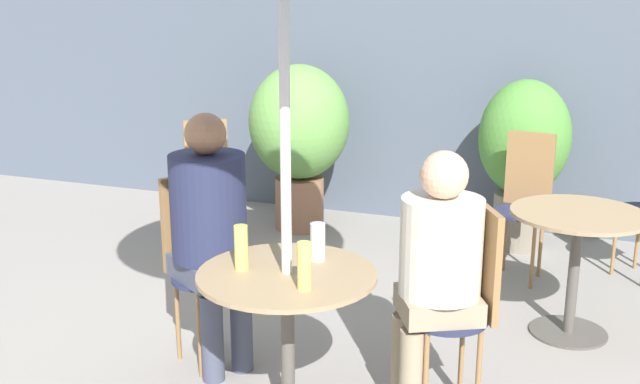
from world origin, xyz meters
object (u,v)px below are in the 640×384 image
object	(u,v)px
beer_glass_0	(304,266)
seated_person_0	(437,262)
bistro_chair_0	(468,293)
bistro_chair_1	(198,252)
beer_glass_1	(318,242)
bistro_chair_3	(206,171)
seated_person_1	(211,222)
cafe_table_near	(287,310)
bistro_chair_2	(526,193)
potted_plant_1	(524,149)
cafe_table_far	(576,244)
beer_glass_2	(241,248)
potted_plant_0	(299,131)

from	to	relation	value
beer_glass_0	seated_person_0	bearing A→B (deg)	45.40
bistro_chair_0	bistro_chair_1	size ratio (longest dim) A/B	1.00
beer_glass_0	beer_glass_1	bearing A→B (deg)	101.52
bistro_chair_3	seated_person_0	xyz separation A→B (m)	(2.07, -1.68, 0.15)
seated_person_1	beer_glass_0	bearing A→B (deg)	-93.27
cafe_table_near	bistro_chair_2	xyz separation A→B (m)	(0.77, 2.18, 0.03)
bistro_chair_0	beer_glass_0	world-z (taller)	bistro_chair_0
bistro_chair_1	potted_plant_1	bearing A→B (deg)	2.03
cafe_table_near	beer_glass_1	xyz separation A→B (m)	(0.07, 0.19, 0.26)
cafe_table_near	seated_person_1	xyz separation A→B (m)	(-0.55, 0.35, 0.23)
cafe_table_near	seated_person_0	xyz separation A→B (m)	(0.58, 0.30, 0.18)
bistro_chair_3	seated_person_0	world-z (taller)	seated_person_0
beer_glass_1	bistro_chair_3	bearing A→B (deg)	130.90
cafe_table_far	beer_glass_2	size ratio (longest dim) A/B	3.72
beer_glass_1	potted_plant_1	distance (m)	2.65
potted_plant_1	beer_glass_0	bearing A→B (deg)	-100.83
seated_person_0	beer_glass_1	bearing A→B (deg)	-104.69
cafe_table_far	potted_plant_1	world-z (taller)	potted_plant_1
potted_plant_1	potted_plant_0	bearing A→B (deg)	-174.82
bistro_chair_1	bistro_chair_3	distance (m)	1.76
potted_plant_0	potted_plant_1	world-z (taller)	potted_plant_0
cafe_table_far	bistro_chair_0	distance (m)	1.08
bistro_chair_1	potted_plant_1	world-z (taller)	potted_plant_1
cafe_table_far	beer_glass_2	world-z (taller)	beer_glass_2
bistro_chair_3	seated_person_0	distance (m)	2.67
beer_glass_0	bistro_chair_2	bearing A→B (deg)	74.64
cafe_table_far	beer_glass_2	bearing A→B (deg)	-133.46
cafe_table_near	beer_glass_2	distance (m)	0.33
bistro_chair_0	bistro_chair_2	distance (m)	1.81
bistro_chair_3	beer_glass_2	size ratio (longest dim) A/B	4.93
bistro_chair_2	bistro_chair_3	world-z (taller)	same
bistro_chair_3	beer_glass_2	bearing A→B (deg)	85.84
bistro_chair_3	beer_glass_0	bearing A→B (deg)	90.54
beer_glass_2	bistro_chair_3	bearing A→B (deg)	122.69
seated_person_1	potted_plant_1	bearing A→B (deg)	5.09
bistro_chair_0	seated_person_0	world-z (taller)	seated_person_0
beer_glass_0	seated_person_1	bearing A→B (deg)	144.43
cafe_table_near	seated_person_1	world-z (taller)	seated_person_1
cafe_table_near	beer_glass_0	bearing A→B (deg)	-46.40
bistro_chair_3	seated_person_1	world-z (taller)	seated_person_1
bistro_chair_2	beer_glass_0	distance (m)	2.42
bistro_chair_3	seated_person_0	size ratio (longest dim) A/B	0.79
beer_glass_1	potted_plant_0	distance (m)	2.65
potted_plant_1	bistro_chair_1	bearing A→B (deg)	-120.28
seated_person_1	beer_glass_1	bearing A→B (deg)	-72.42
beer_glass_2	potted_plant_1	distance (m)	2.94
cafe_table_near	bistro_chair_1	xyz separation A→B (m)	(-0.67, 0.43, 0.03)
beer_glass_0	potted_plant_0	size ratio (longest dim) A/B	0.15
seated_person_0	bistro_chair_3	bearing A→B (deg)	-156.88
bistro_chair_3	beer_glass_0	xyz separation A→B (m)	(1.63, -2.13, 0.23)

